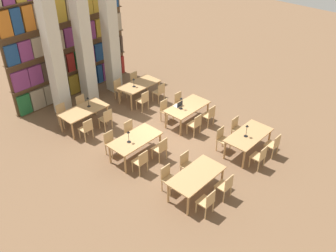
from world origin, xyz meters
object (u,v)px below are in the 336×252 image
Objects in this scene: chair_21 at (119,89)px; reading_table_4 at (84,112)px; laptop at (178,105)px; chair_9 at (111,143)px; chair_6 at (273,144)px; chair_11 at (131,132)px; reading_table_5 at (139,86)px; chair_22 at (159,92)px; reading_table_2 at (135,141)px; chair_10 at (161,148)px; pillar_left at (52,44)px; pillar_center at (82,34)px; reading_table_3 at (187,108)px; desk_lamp_4 at (134,81)px; chair_15 at (180,102)px; chair_17 at (63,114)px; chair_13 at (166,110)px; chair_1 at (168,178)px; desk_lamp_2 at (181,101)px; chair_20 at (143,100)px; chair_16 at (86,128)px; chair_0 at (207,202)px; chair_12 at (195,124)px; chair_3 at (187,164)px; chair_5 at (223,139)px; chair_4 at (259,157)px; chair_23 at (136,81)px; pillar_right at (109,26)px; chair_14 at (209,115)px; reading_table_0 at (196,177)px; chair_2 at (225,186)px; desk_lamp_0 at (247,129)px; desk_lamp_1 at (128,135)px; desk_lamp_3 at (88,100)px; chair_7 at (237,128)px; chair_18 at (106,118)px.

reading_table_4 is at bearing 16.44° from chair_21.
chair_9 is at bearing -7.28° from laptop.
chair_6 is 1.00× the size of chair_11.
chair_22 reaches higher than reading_table_5.
chair_10 reaches higher than reading_table_2.
pillar_center is at bearing 0.00° from pillar_left.
reading_table_3 is 4.67× the size of desk_lamp_4.
chair_15 is 4.71m from chair_17.
chair_13 reaches higher than reading_table_2.
chair_1 is 1.77× the size of desk_lamp_2.
reading_table_3 and reading_table_4 have the same top height.
chair_20 is 1.00× the size of chair_21.
chair_6 is at bearing -55.91° from chair_16.
chair_0 is 4.03m from chair_12.
chair_13 is at bearing -125.74° from chair_3.
chair_5 is 1.00× the size of chair_21.
desk_lamp_2 is (3.01, 2.10, 0.63)m from chair_1.
chair_4 is 0.92m from chair_6.
chair_23 is (2.90, 2.82, 0.00)m from chair_11.
pillar_right is 6.79× the size of chair_14.
reading_table_0 is 2.07× the size of chair_1.
chair_23 is at bearing 90.00° from chair_22.
chair_14 is 3.52m from reading_table_5.
chair_0 is 4.87m from reading_table_3.
desk_lamp_2 is at bearing -75.12° from pillar_center.
chair_5 is 1.00× the size of chair_17.
chair_0 and chair_20 have the same top height.
chair_1 and chair_12 have the same top height.
chair_3 is 4.49m from chair_20.
chair_2 and chair_3 have the same top height.
chair_14 reaches higher than reading_table_3.
chair_21 is at bearing -40.70° from pillar_center.
chair_22 is (3.84, 5.53, 0.00)m from chair_0.
chair_5 is 6.27m from chair_17.
chair_6 is (3.26, -7.89, -2.52)m from pillar_left.
chair_0 is 8.01m from chair_23.
reading_table_3 is at bearing 46.78° from chair_0.
desk_lamp_2 is at bearing 133.48° from chair_14.
desk_lamp_1 is (-2.95, 2.71, -0.01)m from desk_lamp_0.
reading_table_5 is (2.62, -0.07, -0.37)m from desk_lamp_3.
reading_table_3 is at bearing -78.67° from chair_7.
reading_table_2 is 2.92m from desk_lamp_3.
chair_16 is (-0.93, 5.57, 0.00)m from chair_2.
pillar_left is 13.24× the size of desk_lamp_1.
desk_lamp_4 is (2.11, 3.55, 0.56)m from chair_10.
desk_lamp_4 is (-0.07, 2.45, 0.22)m from laptop.
chair_6 is 6.27m from chair_18.
chair_21 is at bearing -71.48° from chair_15.
desk_lamp_4 is at bearing -81.62° from chair_7.
chair_15 is 1.21m from desk_lamp_2.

